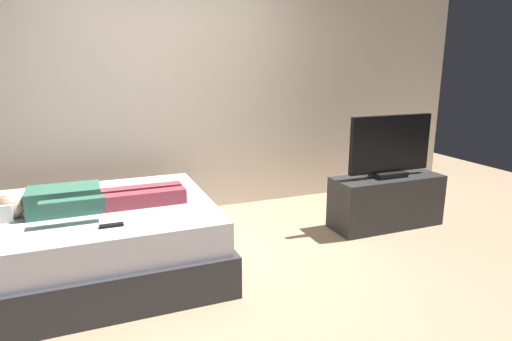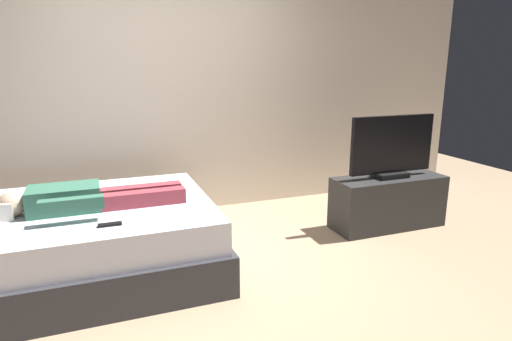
% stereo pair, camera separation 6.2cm
% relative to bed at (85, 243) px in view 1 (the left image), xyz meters
% --- Properties ---
extents(ground_plane, '(10.00, 10.00, 0.00)m').
position_rel_bed_xyz_m(ground_plane, '(0.85, -0.43, -0.26)').
color(ground_plane, tan).
extents(back_wall, '(6.40, 0.10, 2.80)m').
position_rel_bed_xyz_m(back_wall, '(1.25, 1.24, 1.14)').
color(back_wall, beige).
rests_on(back_wall, ground).
extents(bed, '(1.94, 1.50, 0.54)m').
position_rel_bed_xyz_m(bed, '(0.00, 0.00, 0.00)').
color(bed, '#333338').
rests_on(bed, ground).
extents(person, '(1.26, 0.46, 0.18)m').
position_rel_bed_xyz_m(person, '(0.03, -0.08, 0.36)').
color(person, '#387056').
rests_on(person, bed).
extents(remote, '(0.15, 0.04, 0.02)m').
position_rel_bed_xyz_m(remote, '(0.18, -0.48, 0.29)').
color(remote, black).
rests_on(remote, bed).
extents(tv_stand, '(1.10, 0.40, 0.50)m').
position_rel_bed_xyz_m(tv_stand, '(2.75, 0.01, -0.01)').
color(tv_stand, '#2D2D2D').
rests_on(tv_stand, ground).
extents(tv, '(0.88, 0.20, 0.59)m').
position_rel_bed_xyz_m(tv, '(2.75, 0.01, 0.52)').
color(tv, black).
rests_on(tv, tv_stand).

